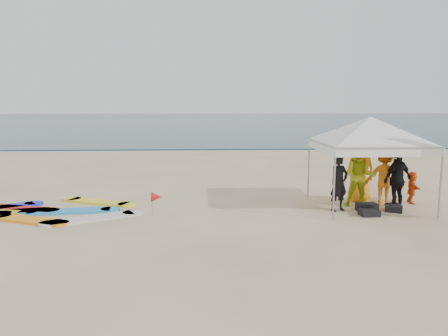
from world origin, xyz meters
The scene contains 13 objects.
ground centered at (0.00, 0.00, 0.00)m, with size 120.00×120.00×0.00m, color beige.
ocean centered at (0.00, 60.00, 0.04)m, with size 160.00×84.00×0.08m, color #0C2633.
shoreline_foam centered at (0.00, 18.20, 0.00)m, with size 160.00×1.20×0.01m, color silver.
person_black_a centered at (3.63, 2.22, 0.81)m, with size 0.59×0.39×1.62m, color black.
person_yellow centered at (4.36, 2.56, 0.93)m, with size 0.90×0.70×1.86m, color gold.
person_orange_a centered at (5.16, 2.76, 0.88)m, with size 1.14×0.65×1.76m, color orange.
person_black_b centered at (5.35, 2.29, 0.88)m, with size 1.03×0.43×1.76m, color black.
person_orange_b centered at (4.66, 3.40, 0.97)m, with size 0.94×0.61×1.93m, color orange.
person_seated centered at (6.16, 3.05, 0.49)m, with size 0.91×0.29×0.98m, color #D84813.
canopy_tent centered at (4.64, 2.71, 2.64)m, with size 4.03×4.03×3.04m.
marker_pennant centered at (-1.50, 2.01, 0.49)m, with size 0.28×0.28×0.64m.
gear_pile centered at (4.69, 1.99, 0.10)m, with size 1.39×0.99×0.22m.
surfboard_spread centered at (-4.87, 2.34, 0.04)m, with size 5.52×3.29×0.07m.
Camera 1 is at (-0.16, -9.78, 3.09)m, focal length 35.00 mm.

